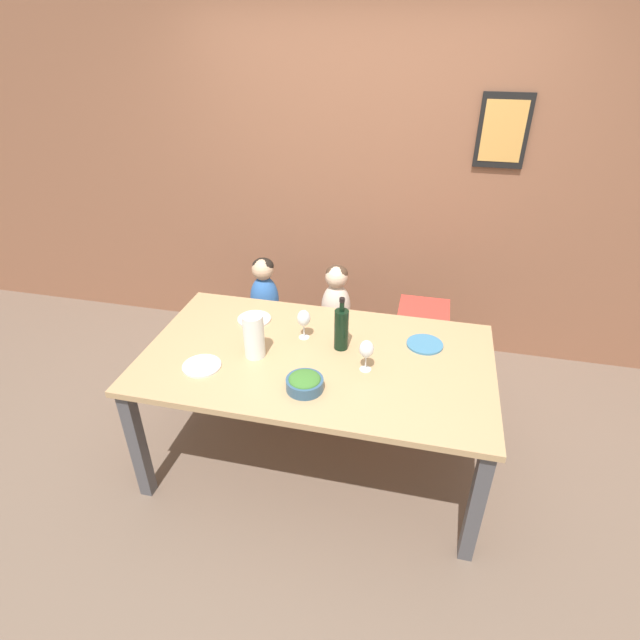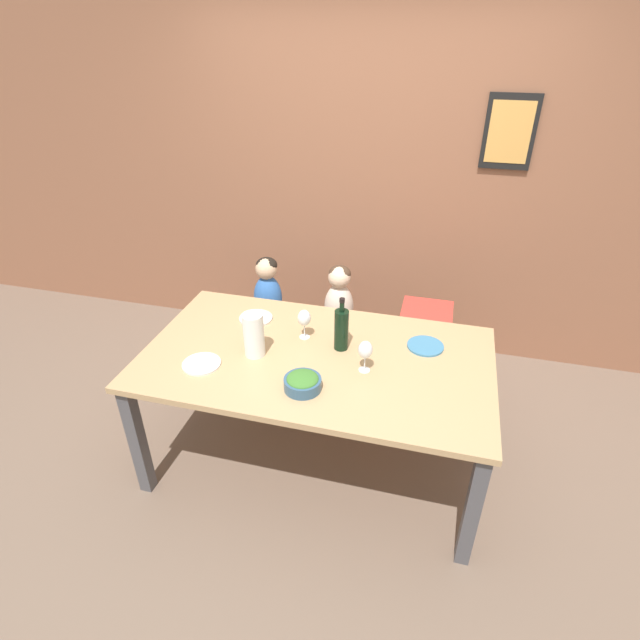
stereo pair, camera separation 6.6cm
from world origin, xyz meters
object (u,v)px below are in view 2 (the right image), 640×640
object	(u,v)px
chair_right_highchair	(425,330)
dinner_plate_back_left	(256,318)
chair_far_left	(270,327)
salad_bowl_large	(303,382)
dinner_plate_back_right	(425,346)
wine_bottle	(341,329)
dinner_plate_front_left	(202,364)
paper_towel_roll	(254,335)
wine_glass_near	(365,350)
wine_glass_far	(304,318)
chair_far_center	(338,337)
person_child_center	(339,298)
person_child_left	(268,289)

from	to	relation	value
chair_right_highchair	dinner_plate_back_left	xyz separation A→B (m)	(-1.00, -0.51, 0.23)
chair_far_left	salad_bowl_large	size ratio (longest dim) A/B	2.47
chair_far_left	dinner_plate_back_right	xyz separation A→B (m)	(1.14, -0.55, 0.39)
wine_bottle	dinner_plate_front_left	distance (m)	0.77
paper_towel_roll	wine_bottle	bearing A→B (deg)	21.91
paper_towel_roll	salad_bowl_large	distance (m)	0.41
chair_right_highchair	dinner_plate_back_left	size ratio (longest dim) A/B	3.40
wine_glass_near	dinner_plate_back_right	xyz separation A→B (m)	(0.29, 0.30, -0.12)
chair_far_left	dinner_plate_back_right	distance (m)	1.32
wine_glass_far	dinner_plate_back_right	world-z (taller)	wine_glass_far
dinner_plate_front_left	dinner_plate_back_left	distance (m)	0.53
wine_glass_far	dinner_plate_back_left	bearing A→B (deg)	160.77
paper_towel_roll	dinner_plate_front_left	xyz separation A→B (m)	(-0.24, -0.17, -0.12)
wine_bottle	salad_bowl_large	size ratio (longest dim) A/B	1.68
wine_bottle	dinner_plate_back_left	xyz separation A→B (m)	(-0.57, 0.17, -0.12)
chair_far_left	chair_right_highchair	xyz separation A→B (m)	(1.12, 0.00, 0.15)
chair_right_highchair	dinner_plate_back_right	distance (m)	0.60
dinner_plate_front_left	chair_far_left	bearing A→B (deg)	90.17
chair_far_left	chair_far_center	xyz separation A→B (m)	(0.52, 0.00, 0.00)
dinner_plate_front_left	dinner_plate_back_right	bearing A→B (deg)	22.62
wine_glass_near	dinner_plate_back_right	size ratio (longest dim) A/B	0.88
paper_towel_roll	dinner_plate_front_left	bearing A→B (deg)	-145.26
chair_right_highchair	wine_bottle	bearing A→B (deg)	-122.49
wine_glass_near	dinner_plate_back_right	world-z (taller)	wine_glass_near
wine_glass_far	chair_right_highchair	bearing A→B (deg)	43.56
wine_glass_near	salad_bowl_large	size ratio (longest dim) A/B	0.96
wine_glass_far	dinner_plate_back_right	size ratio (longest dim) A/B	0.88
chair_right_highchair	wine_glass_far	xyz separation A→B (m)	(-0.66, -0.63, 0.35)
wine_bottle	dinner_plate_front_left	world-z (taller)	wine_bottle
wine_glass_near	dinner_plate_front_left	distance (m)	0.87
wine_glass_far	dinner_plate_front_left	size ratio (longest dim) A/B	0.88
person_child_center	dinner_plate_back_right	distance (m)	0.83
paper_towel_roll	dinner_plate_back_left	distance (m)	0.39
dinner_plate_back_left	wine_bottle	bearing A→B (deg)	-16.88
paper_towel_roll	dinner_plate_back_right	distance (m)	0.95
dinner_plate_front_left	chair_right_highchair	bearing A→B (deg)	42.58
dinner_plate_back_left	dinner_plate_back_right	world-z (taller)	same
dinner_plate_back_left	paper_towel_roll	bearing A→B (deg)	-69.47
chair_far_left	person_child_left	xyz separation A→B (m)	(-0.00, 0.00, 0.32)
person_child_left	salad_bowl_large	xyz separation A→B (m)	(0.58, -1.08, 0.10)
person_child_center	paper_towel_roll	world-z (taller)	paper_towel_roll
person_child_center	dinner_plate_back_left	world-z (taller)	person_child_center
person_child_left	chair_far_left	bearing A→B (deg)	-90.00
wine_glass_near	paper_towel_roll	bearing A→B (deg)	-179.47
paper_towel_roll	wine_glass_near	size ratio (longest dim) A/B	1.40
person_child_left	wine_bottle	world-z (taller)	wine_bottle
wine_bottle	wine_glass_near	bearing A→B (deg)	-46.36
wine_bottle	dinner_plate_front_left	bearing A→B (deg)	-153.22
wine_glass_near	wine_glass_far	size ratio (longest dim) A/B	1.00
dinner_plate_front_left	wine_glass_far	bearing A→B (deg)	41.12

